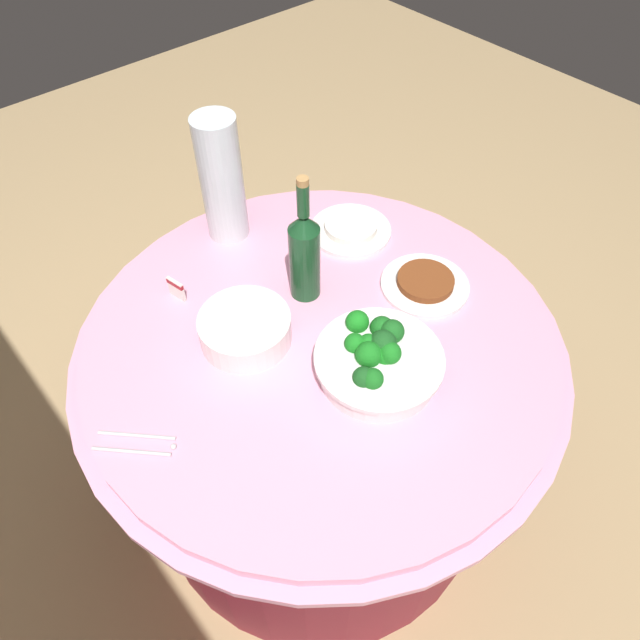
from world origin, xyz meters
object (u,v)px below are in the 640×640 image
serving_tongs (138,444)px  food_plate_rice (351,228)px  decorative_fruit_vase (222,183)px  food_plate_stir_fry (425,283)px  label_placard_front (176,288)px  broccoli_bowl (378,360)px  plate_stack (245,329)px  wine_bottle (304,253)px

serving_tongs → food_plate_rice: food_plate_rice is taller
decorative_fruit_vase → food_plate_stir_fry: size_ratio=1.55×
serving_tongs → label_placard_front: size_ratio=2.66×
broccoli_bowl → serving_tongs: size_ratio=1.92×
plate_stack → wine_bottle: bearing=-83.0°
broccoli_bowl → plate_stack: (0.26, 0.16, -0.01)m
broccoli_bowl → decorative_fruit_vase: size_ratio=0.82×
wine_bottle → serving_tongs: wine_bottle is taller
plate_stack → food_plate_stir_fry: (-0.16, -0.43, -0.02)m
serving_tongs → food_plate_stir_fry: food_plate_stir_fry is taller
broccoli_bowl → food_plate_rice: (0.38, -0.28, -0.03)m
wine_bottle → decorative_fruit_vase: decorative_fruit_vase is taller
broccoli_bowl → decorative_fruit_vase: decorative_fruit_vase is taller
food_plate_rice → food_plate_stir_fry: food_plate_rice is taller
plate_stack → decorative_fruit_vase: bearing=-29.5°
wine_bottle → label_placard_front: size_ratio=6.11×
decorative_fruit_vase → label_placard_front: decorative_fruit_vase is taller
serving_tongs → plate_stack: bearing=-76.6°
broccoli_bowl → plate_stack: bearing=31.2°
broccoli_bowl → plate_stack: broccoli_bowl is taller
wine_bottle → food_plate_rice: wine_bottle is taller
food_plate_rice → label_placard_front: (0.10, 0.48, 0.02)m
decorative_fruit_vase → serving_tongs: size_ratio=2.33×
broccoli_bowl → food_plate_rice: broccoli_bowl is taller
broccoli_bowl → plate_stack: size_ratio=1.33×
food_plate_stir_fry → label_placard_front: bearing=52.0°
plate_stack → decorative_fruit_vase: decorative_fruit_vase is taller
serving_tongs → food_plate_stir_fry: bearing=-96.0°
decorative_fruit_vase → label_placard_front: (-0.12, 0.24, -0.13)m
plate_stack → serving_tongs: size_ratio=1.44×
wine_bottle → decorative_fruit_vase: 0.31m
decorative_fruit_vase → serving_tongs: bearing=128.6°
plate_stack → food_plate_rice: bearing=-75.2°
plate_stack → food_plate_stir_fry: 0.46m
serving_tongs → food_plate_rice: 0.79m
decorative_fruit_vase → food_plate_stir_fry: 0.57m
serving_tongs → label_placard_front: label_placard_front is taller
broccoli_bowl → food_plate_rice: size_ratio=1.27×
broccoli_bowl → plate_stack: 0.31m
broccoli_bowl → wine_bottle: 0.30m
decorative_fruit_vase → food_plate_stir_fry: decorative_fruit_vase is taller
broccoli_bowl → label_placard_front: (0.48, 0.21, -0.01)m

